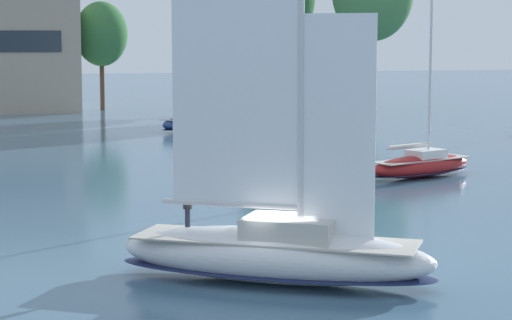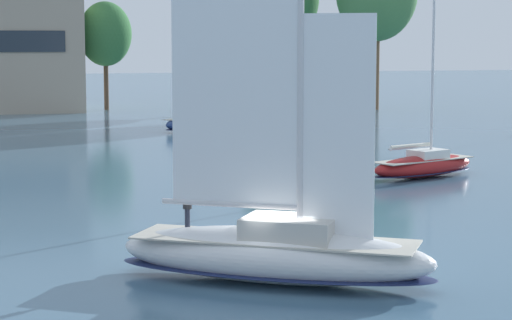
% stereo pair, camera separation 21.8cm
% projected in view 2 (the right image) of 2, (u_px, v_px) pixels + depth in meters
% --- Properties ---
extents(ground_plane, '(400.00, 400.00, 0.00)m').
position_uv_depth(ground_plane, '(274.00, 282.00, 36.28)').
color(ground_plane, '#42667F').
extents(tree_shore_left, '(6.25, 6.25, 12.86)m').
position_uv_depth(tree_shore_left, '(105.00, 34.00, 118.12)').
color(tree_shore_left, '#4C3828').
rests_on(tree_shore_left, ground).
extents(sailboat_main, '(11.92, 8.82, 16.28)m').
position_uv_depth(sailboat_main, '(275.00, 248.00, 36.12)').
color(sailboat_main, silver).
rests_on(sailboat_main, ground).
extents(sailboat_moored_far_slip, '(8.09, 8.29, 12.44)m').
position_uv_depth(sailboat_moored_far_slip, '(196.00, 121.00, 93.83)').
color(sailboat_moored_far_slip, navy).
rests_on(sailboat_moored_far_slip, ground).
extents(sailboat_moored_outer_mooring, '(8.56, 5.50, 11.46)m').
position_uv_depth(sailboat_moored_outer_mooring, '(424.00, 165.00, 62.90)').
color(sailboat_moored_outer_mooring, maroon).
rests_on(sailboat_moored_outer_mooring, ground).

